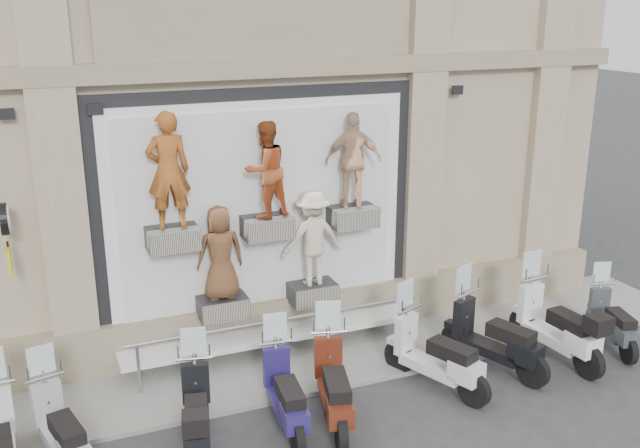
{
  "coord_description": "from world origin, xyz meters",
  "views": [
    {
      "loc": [
        -3.44,
        -8.04,
        5.87
      ],
      "look_at": [
        0.66,
        1.9,
        2.49
      ],
      "focal_mm": 40.0,
      "sensor_mm": 36.0,
      "label": 1
    }
  ],
  "objects_px": {
    "scooter_d": "(196,399)",
    "scooter_j": "(614,310)",
    "scooter_e": "(285,380)",
    "scooter_g": "(437,341)",
    "scooter_i": "(557,312)",
    "guard_rail": "(281,344)",
    "scooter_f": "(334,372)",
    "clock_sign_bracket": "(5,229)",
    "scooter_c": "(60,417)",
    "scooter_h": "(495,324)"
  },
  "relations": [
    {
      "from": "scooter_f",
      "to": "scooter_i",
      "type": "bearing_deg",
      "value": 19.89
    },
    {
      "from": "scooter_c",
      "to": "scooter_e",
      "type": "relative_size",
      "value": 0.99
    },
    {
      "from": "scooter_f",
      "to": "scooter_j",
      "type": "relative_size",
      "value": 1.17
    },
    {
      "from": "scooter_c",
      "to": "scooter_g",
      "type": "height_order",
      "value": "scooter_g"
    },
    {
      "from": "guard_rail",
      "to": "scooter_g",
      "type": "bearing_deg",
      "value": -35.93
    },
    {
      "from": "scooter_d",
      "to": "scooter_h",
      "type": "bearing_deg",
      "value": 15.79
    },
    {
      "from": "scooter_h",
      "to": "guard_rail",
      "type": "bearing_deg",
      "value": 136.69
    },
    {
      "from": "scooter_d",
      "to": "scooter_j",
      "type": "bearing_deg",
      "value": 14.05
    },
    {
      "from": "scooter_e",
      "to": "scooter_f",
      "type": "distance_m",
      "value": 0.71
    },
    {
      "from": "clock_sign_bracket",
      "to": "scooter_d",
      "type": "distance_m",
      "value": 3.61
    },
    {
      "from": "scooter_d",
      "to": "scooter_i",
      "type": "height_order",
      "value": "scooter_i"
    },
    {
      "from": "scooter_c",
      "to": "scooter_j",
      "type": "distance_m",
      "value": 9.16
    },
    {
      "from": "scooter_f",
      "to": "scooter_j",
      "type": "distance_m",
      "value": 5.48
    },
    {
      "from": "scooter_c",
      "to": "scooter_d",
      "type": "height_order",
      "value": "scooter_d"
    },
    {
      "from": "guard_rail",
      "to": "scooter_f",
      "type": "xyz_separation_m",
      "value": [
        0.2,
        -1.74,
        0.35
      ]
    },
    {
      "from": "clock_sign_bracket",
      "to": "scooter_e",
      "type": "bearing_deg",
      "value": -31.46
    },
    {
      "from": "scooter_e",
      "to": "scooter_j",
      "type": "bearing_deg",
      "value": 7.93
    },
    {
      "from": "scooter_d",
      "to": "scooter_j",
      "type": "relative_size",
      "value": 1.09
    },
    {
      "from": "scooter_e",
      "to": "scooter_i",
      "type": "height_order",
      "value": "scooter_i"
    },
    {
      "from": "scooter_d",
      "to": "scooter_i",
      "type": "distance_m",
      "value": 6.23
    },
    {
      "from": "scooter_e",
      "to": "scooter_h",
      "type": "distance_m",
      "value": 3.75
    },
    {
      "from": "scooter_e",
      "to": "scooter_g",
      "type": "distance_m",
      "value": 2.55
    },
    {
      "from": "guard_rail",
      "to": "scooter_g",
      "type": "distance_m",
      "value": 2.55
    },
    {
      "from": "scooter_i",
      "to": "scooter_e",
      "type": "bearing_deg",
      "value": 178.27
    },
    {
      "from": "scooter_e",
      "to": "scooter_h",
      "type": "bearing_deg",
      "value": 10.4
    },
    {
      "from": "guard_rail",
      "to": "scooter_c",
      "type": "relative_size",
      "value": 2.73
    },
    {
      "from": "scooter_d",
      "to": "scooter_j",
      "type": "xyz_separation_m",
      "value": [
        7.45,
        0.19,
        -0.07
      ]
    },
    {
      "from": "scooter_d",
      "to": "scooter_g",
      "type": "bearing_deg",
      "value": 14.68
    },
    {
      "from": "scooter_d",
      "to": "scooter_g",
      "type": "height_order",
      "value": "scooter_g"
    },
    {
      "from": "clock_sign_bracket",
      "to": "scooter_g",
      "type": "xyz_separation_m",
      "value": [
        5.95,
        -1.95,
        -1.99
      ]
    },
    {
      "from": "scooter_g",
      "to": "scooter_h",
      "type": "relative_size",
      "value": 0.98
    },
    {
      "from": "scooter_d",
      "to": "scooter_j",
      "type": "height_order",
      "value": "scooter_d"
    },
    {
      "from": "clock_sign_bracket",
      "to": "scooter_i",
      "type": "xyz_separation_m",
      "value": [
        8.35,
        -1.86,
        -1.94
      ]
    },
    {
      "from": "scooter_f",
      "to": "scooter_h",
      "type": "height_order",
      "value": "scooter_h"
    },
    {
      "from": "scooter_d",
      "to": "scooter_e",
      "type": "xyz_separation_m",
      "value": [
        1.28,
        0.01,
        0.0
      ]
    },
    {
      "from": "scooter_e",
      "to": "scooter_g",
      "type": "relative_size",
      "value": 0.93
    },
    {
      "from": "scooter_d",
      "to": "scooter_g",
      "type": "xyz_separation_m",
      "value": [
        3.82,
        0.14,
        0.06
      ]
    },
    {
      "from": "clock_sign_bracket",
      "to": "scooter_j",
      "type": "bearing_deg",
      "value": -11.22
    },
    {
      "from": "clock_sign_bracket",
      "to": "scooter_g",
      "type": "height_order",
      "value": "clock_sign_bracket"
    },
    {
      "from": "scooter_f",
      "to": "scooter_g",
      "type": "bearing_deg",
      "value": 23.1
    },
    {
      "from": "scooter_e",
      "to": "scooter_i",
      "type": "bearing_deg",
      "value": 8.76
    },
    {
      "from": "scooter_g",
      "to": "scooter_i",
      "type": "relative_size",
      "value": 0.94
    },
    {
      "from": "clock_sign_bracket",
      "to": "scooter_g",
      "type": "bearing_deg",
      "value": -18.16
    },
    {
      "from": "scooter_f",
      "to": "scooter_g",
      "type": "distance_m",
      "value": 1.87
    },
    {
      "from": "scooter_d",
      "to": "scooter_f",
      "type": "bearing_deg",
      "value": 9.33
    },
    {
      "from": "scooter_e",
      "to": "guard_rail",
      "type": "bearing_deg",
      "value": 79.14
    },
    {
      "from": "scooter_d",
      "to": "scooter_g",
      "type": "relative_size",
      "value": 0.93
    },
    {
      "from": "guard_rail",
      "to": "scooter_c",
      "type": "distance_m",
      "value": 3.76
    },
    {
      "from": "scooter_d",
      "to": "scooter_f",
      "type": "distance_m",
      "value": 1.98
    },
    {
      "from": "scooter_d",
      "to": "scooter_e",
      "type": "height_order",
      "value": "same"
    }
  ]
}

